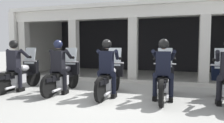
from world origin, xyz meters
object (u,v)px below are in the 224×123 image
Objects in this scene: police_officer_left at (59,62)px; police_officer_center at (107,63)px; motorcycle_left at (64,75)px; police_officer_far_left at (14,61)px; motorcycle_center at (110,78)px; motorcycle_far_left at (22,74)px; motorcycle_right at (164,80)px; police_officer_right at (163,64)px.

police_officer_center is (1.49, 0.01, 0.00)m from police_officer_left.
police_officer_center is at bearing -5.33° from motorcycle_left.
police_officer_far_left is 3.03m from motorcycle_center.
motorcycle_far_left is at bearing 96.29° from police_officer_far_left.
police_officer_left is at bearing 10.66° from police_officer_far_left.
motorcycle_far_left and motorcycle_right have the same top height.
motorcycle_center is at bearing -176.22° from motorcycle_right.
police_officer_far_left is 0.78× the size of motorcycle_center.
motorcycle_center is 1.49m from motorcycle_right.
motorcycle_left is 2.98m from motorcycle_right.
police_officer_far_left is at bearing -160.23° from motorcycle_left.
motorcycle_left is at bearing 10.66° from motorcycle_far_left.
police_officer_far_left is 4.51m from motorcycle_right.
police_officer_left is at bearing -176.98° from police_officer_center.
motorcycle_left is 0.52m from police_officer_left.
motorcycle_left and motorcycle_center have the same top height.
motorcycle_left and motorcycle_right have the same top height.
police_officer_left is at bearing -85.18° from motorcycle_left.
motorcycle_left is at bearing -176.98° from motorcycle_center.
police_officer_center is at bearing 3.35° from motorcycle_far_left.
police_officer_right is at bearing 8.88° from police_officer_far_left.
motorcycle_center is 1.29× the size of police_officer_right.
motorcycle_right is (2.97, 0.07, 0.00)m from motorcycle_left.
motorcycle_left is 1.29× the size of police_officer_left.
police_officer_right is (1.49, 0.06, 0.00)m from police_officer_center.
police_officer_right is (4.46, -0.10, 0.44)m from motorcycle_far_left.
motorcycle_center is at bearing 92.35° from police_officer_center.
motorcycle_right is (1.49, 0.35, -0.44)m from police_officer_center.
motorcycle_far_left is 1.29× the size of police_officer_center.
police_officer_center is at bearing -87.65° from motorcycle_center.
motorcycle_center is 1.29× the size of police_officer_center.
motorcycle_left is at bearing 21.24° from police_officer_far_left.
police_officer_center is 1.00× the size of police_officer_right.
police_officer_right is at bearing 6.51° from police_officer_left.
motorcycle_center is (1.49, 0.01, 0.00)m from motorcycle_left.
motorcycle_far_left is 2.98m from motorcycle_center.
police_officer_left reaches higher than motorcycle_left.
motorcycle_right is 1.29× the size of police_officer_right.
motorcycle_center is 0.52m from police_officer_center.
motorcycle_far_left is 1.29× the size of police_officer_far_left.
motorcycle_left is at bearing 177.30° from police_officer_right.
police_officer_center is 1.59m from motorcycle_right.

